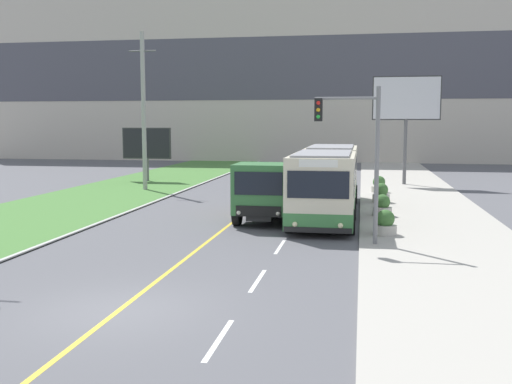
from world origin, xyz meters
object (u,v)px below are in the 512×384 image
(car_distant, at_px, (305,172))
(traffic_light_mast, at_px, (358,145))
(planter_round_far, at_px, (379,185))
(city_bus, at_px, (328,181))
(billboard_large, at_px, (406,102))
(planter_round_second, at_px, (382,206))
(planter_round_near, at_px, (385,224))
(planter_round_third, at_px, (381,194))
(dump_truck, at_px, (266,192))
(billboard_small, at_px, (147,145))
(utility_pole_far, at_px, (144,111))

(car_distant, relative_size, traffic_light_mast, 0.77)
(planter_round_far, bearing_deg, city_bus, -106.49)
(billboard_large, relative_size, planter_round_far, 7.44)
(planter_round_far, bearing_deg, planter_round_second, -90.60)
(planter_round_near, xyz_separation_m, planter_round_far, (0.14, 14.20, 0.02))
(planter_round_third, xyz_separation_m, planter_round_far, (0.01, 4.73, -0.02))
(dump_truck, bearing_deg, city_bus, 46.03)
(traffic_light_mast, xyz_separation_m, planter_round_third, (1.22, 11.33, -3.05))
(car_distant, distance_m, planter_round_second, 16.71)
(billboard_large, relative_size, billboard_small, 1.90)
(utility_pole_far, relative_size, planter_round_far, 9.97)
(car_distant, xyz_separation_m, traffic_light_mast, (3.94, -22.52, 2.89))
(city_bus, distance_m, utility_pole_far, 15.25)
(car_distant, height_order, planter_round_second, car_distant)
(utility_pole_far, bearing_deg, planter_round_near, -42.69)
(dump_truck, xyz_separation_m, billboard_large, (7.05, 16.76, 4.41))
(billboard_small, height_order, planter_round_third, billboard_small)
(billboard_small, xyz_separation_m, planter_round_second, (16.65, -14.30, -2.20))
(planter_round_near, height_order, planter_round_third, planter_round_third)
(billboard_large, height_order, planter_round_third, billboard_large)
(city_bus, height_order, planter_round_third, city_bus)
(traffic_light_mast, distance_m, planter_round_second, 7.36)
(city_bus, bearing_deg, traffic_light_mast, -78.63)
(billboard_small, relative_size, planter_round_second, 3.98)
(city_bus, height_order, traffic_light_mast, traffic_light_mast)
(utility_pole_far, relative_size, traffic_light_mast, 1.79)
(city_bus, relative_size, utility_pole_far, 1.29)
(traffic_light_mast, relative_size, billboard_small, 1.42)
(dump_truck, bearing_deg, car_distant, 89.94)
(utility_pole_far, height_order, planter_round_third, utility_pole_far)
(city_bus, relative_size, planter_round_third, 12.45)
(car_distant, xyz_separation_m, billboard_small, (-11.59, -1.62, 2.03))
(car_distant, bearing_deg, planter_round_second, -72.35)
(city_bus, relative_size, dump_truck, 1.91)
(city_bus, height_order, planter_round_far, city_bus)
(dump_truck, height_order, traffic_light_mast, traffic_light_mast)
(billboard_large, distance_m, planter_round_far, 7.56)
(city_bus, xyz_separation_m, traffic_light_mast, (1.43, -7.09, 1.99))
(city_bus, bearing_deg, billboard_small, 135.61)
(billboard_small, bearing_deg, traffic_light_mast, -53.38)
(planter_round_second, bearing_deg, traffic_light_mast, -99.72)
(dump_truck, relative_size, billboard_large, 0.90)
(dump_truck, distance_m, utility_pole_far, 15.16)
(car_distant, bearing_deg, billboard_large, -10.41)
(car_distant, height_order, billboard_large, billboard_large)
(traffic_light_mast, xyz_separation_m, billboard_large, (3.09, 21.23, 2.13))
(dump_truck, height_order, planter_round_third, dump_truck)
(dump_truck, xyz_separation_m, planter_round_third, (5.18, 6.86, -0.77))
(billboard_small, distance_m, planter_round_far, 17.57)
(planter_round_far, bearing_deg, traffic_light_mast, -94.37)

